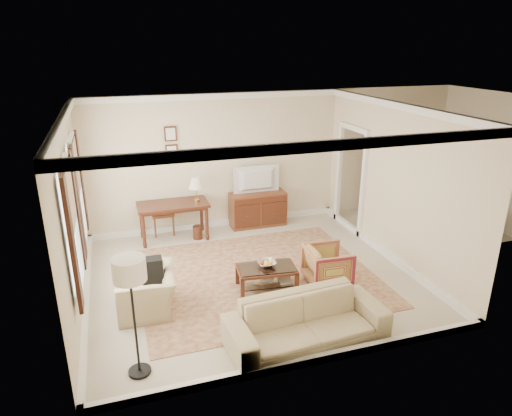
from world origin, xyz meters
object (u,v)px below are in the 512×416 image
sideboard (258,209)px  sofa (307,315)px  writing_desk (173,208)px  striped_armchair (328,264)px  coffee_table (267,272)px  tv (258,172)px  club_armchair (146,285)px

sideboard → sofa: 4.29m
writing_desk → striped_armchair: size_ratio=1.98×
coffee_table → sofa: bearing=-88.1°
tv → writing_desk: bearing=5.2°
club_armchair → striped_armchair: bearing=92.6°
club_armchair → sofa: same height
writing_desk → club_armchair: club_armchair is taller
tv → sofa: (-0.68, -4.22, -0.82)m
coffee_table → sofa: sofa is taller
tv → coffee_table: 2.96m
writing_desk → tv: (1.88, 0.17, 0.58)m
writing_desk → sofa: bearing=-73.4°
coffee_table → striped_armchair: size_ratio=1.41×
tv → coffee_table: tv is taller
coffee_table → club_armchair: (-1.93, -0.04, 0.12)m
writing_desk → club_armchair: 2.70m
coffee_table → club_armchair: club_armchair is taller
club_armchair → sofa: size_ratio=0.45×
tv → coffee_table: (-0.73, -2.70, -0.94)m
sideboard → tv: size_ratio=1.25×
club_armchair → tv: bearing=140.1°
striped_armchair → club_armchair: club_armchair is taller
tv → striped_armchair: (0.32, -2.83, -0.89)m
sideboard → tv: tv is taller
tv → sofa: tv is taller
writing_desk → sideboard: (1.88, 0.19, -0.29)m
coffee_table → club_armchair: bearing=-178.9°
sideboard → club_armchair: 3.84m
writing_desk → sofa: (1.20, -4.05, -0.24)m
writing_desk → sideboard: size_ratio=1.16×
coffee_table → sideboard: bearing=75.0°
sideboard → coffee_table: bearing=-105.0°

